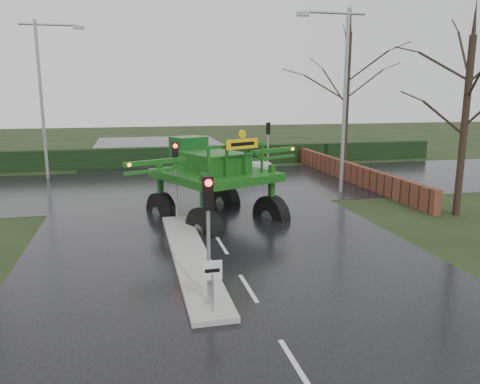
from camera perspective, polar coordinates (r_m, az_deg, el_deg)
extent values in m
plane|color=black|center=(13.79, 1.01, -11.71)|extent=(140.00, 140.00, 0.00)
cube|color=black|center=(23.13, -5.07, -1.95)|extent=(14.00, 80.00, 0.02)
cube|color=black|center=(28.95, -6.76, 0.82)|extent=(80.00, 12.00, 0.02)
cube|color=gray|center=(16.29, -6.09, -7.67)|extent=(1.20, 10.00, 0.16)
cube|color=black|center=(36.69, -8.22, 4.30)|extent=(44.00, 0.90, 1.50)
cube|color=#592D1E|center=(31.74, 12.41, 2.69)|extent=(0.40, 20.00, 1.20)
cylinder|color=gray|center=(11.93, -3.38, -12.20)|extent=(0.07, 0.07, 1.00)
cube|color=silver|center=(11.70, -3.41, -9.52)|extent=(0.50, 0.04, 0.50)
cube|color=black|center=(11.68, -3.40, -9.56)|extent=(0.38, 0.01, 0.10)
cylinder|color=gray|center=(12.00, -3.85, -6.44)|extent=(0.10, 0.10, 3.50)
cube|color=black|center=(11.64, -3.94, -0.12)|extent=(0.26, 0.22, 0.85)
sphere|color=#FF0C07|center=(11.46, -3.86, 1.11)|extent=(0.18, 0.18, 0.18)
cylinder|color=gray|center=(20.18, -7.80, 1.02)|extent=(0.10, 0.10, 3.50)
cube|color=black|center=(19.98, -7.91, 4.82)|extent=(0.26, 0.22, 0.85)
sphere|color=#FF0C07|center=(19.81, -7.89, 5.58)|extent=(0.18, 0.18, 0.18)
cylinder|color=gray|center=(33.86, 3.42, 5.47)|extent=(0.10, 0.10, 3.50)
cube|color=black|center=(33.73, 3.45, 7.75)|extent=(0.26, 0.22, 0.85)
sphere|color=#FF0C07|center=(33.84, 3.39, 8.24)|extent=(0.18, 0.18, 0.18)
cylinder|color=gray|center=(26.89, 12.63, 10.50)|extent=(0.20, 0.20, 10.00)
cylinder|color=gray|center=(26.87, 11.47, 20.62)|extent=(3.52, 0.14, 0.14)
cube|color=gray|center=(26.20, 7.71, 20.71)|extent=(0.65, 0.30, 0.20)
cylinder|color=gray|center=(32.70, -23.03, 10.05)|extent=(0.20, 0.20, 10.00)
cylinder|color=gray|center=(32.84, -22.28, 18.36)|extent=(3.52, 0.14, 0.14)
cube|color=gray|center=(32.62, -19.05, 18.42)|extent=(0.65, 0.30, 0.20)
cylinder|color=black|center=(23.42, 25.66, 7.01)|extent=(0.32, 0.32, 8.00)
cone|color=black|center=(23.58, 26.72, 18.29)|extent=(0.24, 0.24, 2.00)
cylinder|color=black|center=(36.95, 12.91, 10.79)|extent=(0.32, 0.32, 10.00)
cone|color=black|center=(37.32, 13.35, 19.72)|extent=(0.24, 0.24, 2.50)
cylinder|color=black|center=(19.63, -11.83, -1.64)|extent=(1.34, 2.07, 2.02)
cylinder|color=#595B56|center=(19.63, -11.83, -1.64)|extent=(0.84, 0.89, 0.71)
cube|color=#0B4110|center=(19.38, -11.98, 1.99)|extent=(0.29, 0.29, 2.33)
cylinder|color=black|center=(21.41, -3.05, -0.28)|extent=(1.34, 2.07, 2.02)
cylinder|color=#595B56|center=(21.41, -3.05, -0.28)|extent=(0.84, 0.89, 0.71)
cube|color=#0B4110|center=(21.18, -3.08, 3.06)|extent=(0.29, 0.29, 2.33)
cylinder|color=black|center=(16.52, -6.27, -4.01)|extent=(1.34, 2.07, 2.02)
cylinder|color=#595B56|center=(16.52, -6.27, -4.01)|extent=(0.84, 0.89, 0.71)
cube|color=#0B4110|center=(16.22, -6.37, 0.28)|extent=(0.29, 0.29, 2.33)
cylinder|color=black|center=(18.60, 3.34, -2.15)|extent=(1.34, 2.07, 2.02)
cylinder|color=#595B56|center=(18.60, 3.34, -2.15)|extent=(0.84, 0.89, 0.71)
cube|color=#0B4110|center=(18.34, 3.39, 1.68)|extent=(0.29, 0.29, 2.33)
cube|color=#0B4110|center=(18.59, -4.54, 3.85)|extent=(5.88, 6.18, 0.35)
cube|color=#0B4110|center=(18.69, -4.91, 5.61)|extent=(3.28, 3.68, 0.91)
cube|color=#104817|center=(20.38, -8.03, 7.06)|extent=(1.88, 1.73, 1.31)
cube|color=#0B4110|center=(17.11, -1.63, 8.13)|extent=(2.81, 1.37, 0.12)
cube|color=#0B4110|center=(16.58, -13.27, 5.77)|extent=(2.47, 1.25, 0.18)
sphere|color=orange|center=(16.06, -16.74, 5.40)|extent=(0.14, 0.14, 0.14)
cube|color=#0B4110|center=(20.12, 3.85, 7.08)|extent=(2.47, 1.25, 0.18)
sphere|color=orange|center=(20.79, 6.36, 7.19)|extent=(0.14, 0.14, 0.14)
cube|color=#E0BE0B|center=(16.78, -0.81, 8.41)|extent=(1.50, 0.72, 0.40)
cube|color=black|center=(16.78, -0.81, 8.41)|extent=(1.11, 0.51, 0.14)
cylinder|color=#E0BE0B|center=(16.76, -0.81, 9.79)|extent=(0.35, 0.19, 0.36)
imported|color=silver|center=(31.72, -0.17, 1.87)|extent=(4.92, 2.98, 1.53)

